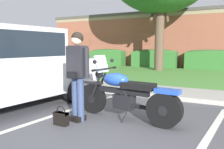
% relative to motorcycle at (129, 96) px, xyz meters
% --- Properties ---
extents(ground_plane, '(140.00, 140.00, 0.00)m').
position_rel_motorcycle_xyz_m(ground_plane, '(0.05, -0.71, -0.49)').
color(ground_plane, '#4C4C51').
extents(curb_strip, '(60.00, 0.20, 0.12)m').
position_rel_motorcycle_xyz_m(curb_strip, '(0.05, 2.11, -0.43)').
color(curb_strip, '#ADA89E').
rests_on(curb_strip, ground).
extents(concrete_walk, '(60.00, 1.50, 0.08)m').
position_rel_motorcycle_xyz_m(concrete_walk, '(0.05, 2.96, -0.45)').
color(concrete_walk, '#ADA89E').
rests_on(concrete_walk, ground).
extents(grass_lawn, '(60.00, 6.88, 0.06)m').
position_rel_motorcycle_xyz_m(grass_lawn, '(0.05, 7.15, -0.46)').
color(grass_lawn, '#518E3D').
rests_on(grass_lawn, ground).
extents(stall_stripe_0, '(0.60, 4.39, 0.01)m').
position_rel_motorcycle_xyz_m(stall_stripe_0, '(-1.51, -0.51, -0.49)').
color(stall_stripe_0, silver).
rests_on(stall_stripe_0, ground).
extents(stall_stripe_1, '(0.60, 4.39, 0.01)m').
position_rel_motorcycle_xyz_m(stall_stripe_1, '(1.42, -0.51, -0.49)').
color(stall_stripe_1, silver).
rests_on(stall_stripe_1, ground).
extents(motorcycle, '(2.24, 0.82, 1.26)m').
position_rel_motorcycle_xyz_m(motorcycle, '(0.00, 0.00, 0.00)').
color(motorcycle, black).
rests_on(motorcycle, ground).
extents(rider_person, '(0.57, 0.33, 1.70)m').
position_rel_motorcycle_xyz_m(rider_person, '(-0.87, -0.47, 0.50)').
color(rider_person, black).
rests_on(rider_person, ground).
extents(handbag, '(0.28, 0.13, 0.36)m').
position_rel_motorcycle_xyz_m(handbag, '(-0.98, -0.83, -0.34)').
color(handbag, black).
rests_on(handbag, ground).
extents(hedge_left, '(2.62, 0.90, 1.24)m').
position_rel_motorcycle_xyz_m(hedge_left, '(-6.40, 10.90, 0.16)').
color(hedge_left, '#336B2D').
rests_on(hedge_left, ground).
extents(hedge_center_left, '(3.00, 0.90, 1.24)m').
position_rel_motorcycle_xyz_m(hedge_center_left, '(-2.82, 10.90, 0.16)').
color(hedge_center_left, '#336B2D').
rests_on(hedge_center_left, ground).
extents(hedge_center_right, '(3.10, 0.90, 1.24)m').
position_rel_motorcycle_xyz_m(hedge_center_right, '(0.76, 10.90, 0.16)').
color(hedge_center_right, '#336B2D').
rests_on(hedge_center_right, ground).
extents(brick_building, '(22.04, 10.05, 3.87)m').
position_rel_motorcycle_xyz_m(brick_building, '(-0.70, 16.34, 1.45)').
color(brick_building, '#93513D').
rests_on(brick_building, ground).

